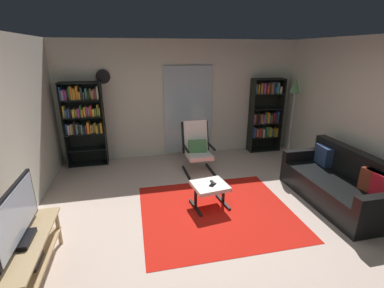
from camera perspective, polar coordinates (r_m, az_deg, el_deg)
ground_plane at (r=4.14m, az=5.34°, el=-15.93°), size 7.02×7.02×0.00m
wall_back at (r=6.30m, az=-2.37°, el=9.25°), size 5.60×0.06×2.60m
glass_door_panel at (r=6.32m, az=-0.81°, el=6.97°), size 1.10×0.01×2.00m
area_rug at (r=4.37m, az=5.15°, el=-13.79°), size 2.28×2.04×0.01m
tv_stand at (r=3.53m, az=-31.47°, el=-19.28°), size 0.46×1.25×0.51m
television at (r=3.29m, az=-32.80°, el=-12.80°), size 0.20×1.01×0.60m
bookshelf_near_tv at (r=6.12m, az=-21.74°, el=5.15°), size 0.81×0.30×1.77m
bookshelf_near_sofa at (r=6.82m, az=15.00°, el=6.10°), size 0.77×0.30×1.75m
leather_sofa at (r=5.05m, az=28.40°, el=-7.43°), size 0.85×1.88×0.85m
lounge_armchair at (r=5.52m, az=1.08°, el=-0.35°), size 0.58×0.67×1.02m
ottoman at (r=4.34m, az=3.75°, el=-9.17°), size 0.58×0.55×0.39m
tv_remote at (r=4.34m, az=4.35°, el=-8.03°), size 0.05×0.15×0.02m
cell_phone at (r=4.29m, az=4.33°, el=-8.45°), size 0.14×0.15×0.01m
floor_lamp_by_shelf at (r=6.28m, az=20.67°, el=9.90°), size 0.22×0.22×1.81m
wall_clock at (r=6.09m, az=-18.09°, el=13.24°), size 0.29×0.03×0.29m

